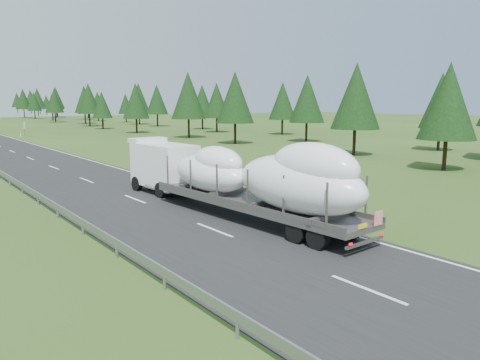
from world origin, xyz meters
TOP-DOWN VIEW (x-y plane):
  - ground at (0.00, 0.00)m, footprint 400.00×400.00m
  - highway_sign at (7.20, 80.00)m, footprint 0.08×0.90m
  - tree_line_right at (39.05, 110.52)m, footprint 26.82×302.69m
  - boat_truck at (2.60, 10.73)m, footprint 3.52×19.48m

SIDE VIEW (x-z plane):
  - ground at x=0.00m, z-range 0.00..0.00m
  - highway_sign at x=7.20m, z-range 0.51..3.11m
  - boat_truck at x=2.60m, z-range 0.08..4.42m
  - tree_line_right at x=39.05m, z-range 0.69..13.04m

